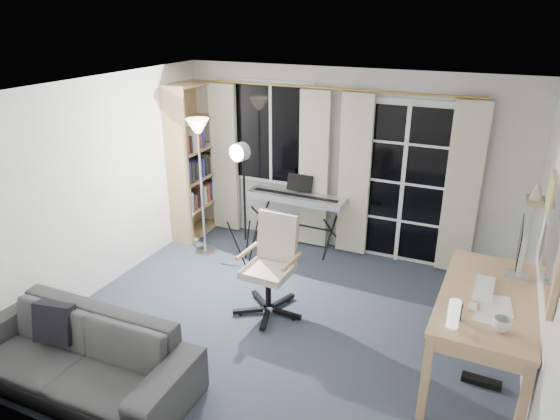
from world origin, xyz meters
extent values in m
cube|color=#353F4E|center=(0.00, 0.00, -0.01)|extent=(4.50, 4.00, 0.02)
cube|color=white|center=(-1.05, 1.98, 1.50)|extent=(1.20, 0.06, 1.40)
cube|color=black|center=(-1.05, 1.95, 1.50)|extent=(1.10, 0.02, 1.30)
cube|color=white|center=(-1.05, 1.94, 1.50)|extent=(0.04, 0.03, 1.30)
cube|color=white|center=(0.75, 1.98, 1.02)|extent=(1.32, 0.06, 2.11)
cube|color=black|center=(0.45, 1.95, 1.02)|extent=(0.55, 0.02, 1.95)
cube|color=black|center=(1.05, 1.95, 1.02)|extent=(0.55, 0.02, 1.95)
cube|color=white|center=(0.75, 1.94, 1.02)|extent=(0.05, 0.04, 2.05)
cube|color=white|center=(0.75, 1.94, 0.55)|extent=(1.15, 0.03, 0.03)
cube|color=white|center=(0.75, 1.94, 1.05)|extent=(1.15, 0.03, 0.03)
cube|color=white|center=(0.75, 1.94, 1.55)|extent=(1.15, 0.03, 0.03)
cylinder|color=gold|center=(-0.15, 1.90, 2.15)|extent=(3.50, 0.03, 0.03)
cube|color=beige|center=(-1.75, 1.88, 1.08)|extent=(0.40, 0.07, 2.10)
cube|color=beige|center=(-0.40, 1.88, 1.08)|extent=(0.40, 0.07, 2.10)
cube|color=beige|center=(0.15, 1.88, 1.08)|extent=(0.40, 0.07, 2.10)
cube|color=beige|center=(1.45, 1.88, 1.08)|extent=(0.40, 0.07, 2.10)
cube|color=tan|center=(-2.08, 1.21, 1.08)|extent=(0.35, 0.04, 2.16)
cube|color=tan|center=(-2.10, 2.18, 1.08)|extent=(0.35, 0.04, 2.16)
cube|color=tan|center=(-2.25, 1.69, 1.08)|extent=(0.06, 0.97, 2.16)
cube|color=tan|center=(-2.09, 1.69, 0.03)|extent=(0.37, 0.98, 0.03)
cube|color=tan|center=(-2.09, 1.69, 0.43)|extent=(0.37, 0.98, 0.03)
cube|color=tan|center=(-2.09, 1.69, 0.84)|extent=(0.37, 0.98, 0.03)
cube|color=tan|center=(-2.09, 1.69, 1.25)|extent=(0.37, 0.98, 0.03)
cube|color=tan|center=(-2.09, 1.69, 1.66)|extent=(0.37, 0.98, 0.03)
cube|color=tan|center=(-2.09, 1.69, 2.13)|extent=(0.37, 0.98, 0.03)
cube|color=white|center=(-2.06, 1.29, 0.59)|extent=(0.24, 0.07, 0.28)
cube|color=#954D3E|center=(-2.06, 1.40, 0.56)|extent=(0.24, 0.05, 0.22)
cube|color=#303030|center=(-2.06, 1.49, 0.57)|extent=(0.24, 0.05, 0.25)
cube|color=#954D3E|center=(-2.06, 1.57, 0.61)|extent=(0.24, 0.05, 0.32)
cube|color=white|center=(-2.07, 1.65, 0.57)|extent=(0.24, 0.06, 0.25)
cube|color=#BC5B35|center=(-2.07, 1.75, 0.58)|extent=(0.24, 0.05, 0.26)
cube|color=#3D349D|center=(-2.07, 1.84, 0.58)|extent=(0.24, 0.06, 0.26)
cube|color=#954D3E|center=(-2.08, 1.93, 0.57)|extent=(0.24, 0.04, 0.25)
cube|color=#BC5B35|center=(-2.08, 2.01, 0.58)|extent=(0.24, 0.06, 0.26)
cube|color=#303030|center=(-2.08, 2.11, 0.59)|extent=(0.24, 0.04, 0.28)
cube|color=#3D349D|center=(-2.06, 1.29, 1.01)|extent=(0.24, 0.04, 0.30)
cube|color=#303030|center=(-2.06, 1.37, 1.00)|extent=(0.24, 0.07, 0.29)
cube|color=#303030|center=(-2.06, 1.48, 0.98)|extent=(0.24, 0.05, 0.25)
cube|color=#3D349D|center=(-2.06, 1.56, 0.97)|extent=(0.24, 0.04, 0.23)
cube|color=#3D349D|center=(-2.07, 1.64, 0.98)|extent=(0.24, 0.05, 0.25)
cube|color=#303030|center=(-2.07, 1.72, 1.01)|extent=(0.24, 0.04, 0.30)
cube|color=#303030|center=(-2.07, 1.80, 0.98)|extent=(0.24, 0.06, 0.24)
cube|color=#8AA53D|center=(-2.07, 1.89, 0.98)|extent=(0.24, 0.05, 0.25)
cube|color=#954D3E|center=(-2.08, 1.98, 0.99)|extent=(0.24, 0.04, 0.26)
cube|color=#303030|center=(-2.08, 2.05, 0.98)|extent=(0.24, 0.04, 0.25)
cube|color=#BC5B35|center=(-2.06, 1.29, 1.42)|extent=(0.24, 0.05, 0.31)
cube|color=#303030|center=(-2.06, 1.38, 1.38)|extent=(0.24, 0.04, 0.23)
cube|color=white|center=(-2.06, 1.45, 1.43)|extent=(0.24, 0.04, 0.32)
cube|color=white|center=(-2.06, 1.53, 1.42)|extent=(0.24, 0.04, 0.30)
cube|color=#954D3E|center=(-2.07, 1.61, 1.39)|extent=(0.24, 0.04, 0.24)
cube|color=#3D349D|center=(-2.07, 1.69, 1.39)|extent=(0.24, 0.05, 0.25)
cylinder|color=#B2B2B7|center=(-1.64, 1.10, 0.01)|extent=(0.28, 0.28, 0.03)
cylinder|color=#B2B2B7|center=(-1.64, 1.10, 0.86)|extent=(0.03, 0.03, 1.67)
cone|color=#FFE5B2|center=(-1.64, 1.10, 1.72)|extent=(0.30, 0.30, 0.17)
cylinder|color=black|center=(-1.08, 1.71, 0.36)|extent=(0.04, 0.64, 0.58)
cylinder|color=black|center=(-1.08, 1.71, 0.36)|extent=(0.04, 0.64, 0.58)
cylinder|color=black|center=(-0.06, 1.69, 0.36)|extent=(0.04, 0.64, 0.58)
cylinder|color=black|center=(-0.06, 1.69, 0.36)|extent=(0.04, 0.64, 0.58)
cylinder|color=black|center=(-0.57, 1.70, 0.36)|extent=(1.02, 0.05, 0.02)
cube|color=silver|center=(-0.57, 1.70, 0.74)|extent=(1.33, 0.36, 0.09)
cube|color=white|center=(-0.57, 1.62, 0.78)|extent=(1.22, 0.17, 0.02)
cube|color=black|center=(-0.57, 1.66, 0.79)|extent=(1.18, 0.11, 0.01)
cube|color=black|center=(-0.57, 1.80, 0.92)|extent=(0.36, 0.08, 0.22)
cylinder|color=black|center=(-0.85, 0.94, 0.30)|extent=(0.08, 0.25, 0.66)
cylinder|color=black|center=(-0.98, 1.08, 0.30)|extent=(0.19, 0.19, 0.66)
cylinder|color=black|center=(-1.03, 0.89, 0.30)|extent=(0.25, 0.09, 0.66)
cylinder|color=black|center=(-0.95, 0.97, 0.95)|extent=(0.03, 0.03, 1.14)
cylinder|color=silver|center=(-0.96, 0.92, 1.51)|extent=(0.24, 0.17, 0.22)
cylinder|color=white|center=(-0.98, 0.85, 1.51)|extent=(0.19, 0.07, 0.19)
cube|color=black|center=(-0.02, 0.13, 0.05)|extent=(0.33, 0.06, 0.04)
cylinder|color=black|center=(0.06, 0.12, 0.03)|extent=(0.05, 0.05, 0.05)
cube|color=black|center=(-0.17, 0.34, 0.05)|extent=(0.16, 0.32, 0.04)
cylinder|color=black|center=(-0.14, 0.42, 0.03)|extent=(0.05, 0.05, 0.05)
cube|color=black|center=(-0.42, 0.27, 0.05)|extent=(0.29, 0.24, 0.04)
cylinder|color=black|center=(-0.48, 0.32, 0.03)|extent=(0.05, 0.05, 0.05)
cube|color=black|center=(-0.43, 0.01, 0.05)|extent=(0.30, 0.22, 0.04)
cylinder|color=black|center=(-0.50, -0.03, 0.03)|extent=(0.05, 0.05, 0.05)
cube|color=black|center=(-0.18, -0.08, 0.05)|extent=(0.14, 0.33, 0.04)
cylinder|color=black|center=(-0.16, -0.16, 0.03)|extent=(0.05, 0.05, 0.05)
cylinder|color=black|center=(-0.24, 0.14, 0.28)|extent=(0.06, 0.06, 0.41)
cube|color=beige|center=(-0.24, 0.14, 0.51)|extent=(0.49, 0.49, 0.08)
cube|color=beige|center=(-0.23, 0.36, 0.81)|extent=(0.45, 0.15, 0.53)
cube|color=black|center=(-0.23, 0.40, 0.83)|extent=(0.43, 0.12, 0.49)
cylinder|color=tan|center=(-0.51, 0.17, 0.67)|extent=(0.06, 0.41, 0.04)
cylinder|color=tan|center=(0.02, 0.14, 0.67)|extent=(0.06, 0.41, 0.04)
cube|color=tan|center=(1.88, -0.01, 0.81)|extent=(0.82, 1.57, 0.04)
cube|color=tan|center=(1.88, -0.01, 0.73)|extent=(0.78, 1.53, 0.11)
cube|color=tan|center=(1.51, -0.72, 0.39)|extent=(0.07, 0.07, 0.78)
cube|color=tan|center=(2.20, -0.75, 0.39)|extent=(0.07, 0.07, 0.78)
cube|color=tan|center=(1.56, 0.73, 0.39)|extent=(0.07, 0.07, 0.78)
cube|color=tan|center=(2.25, 0.71, 0.39)|extent=(0.07, 0.07, 0.78)
cube|color=silver|center=(2.08, 0.44, 0.84)|extent=(0.20, 0.14, 0.02)
cube|color=silver|center=(2.08, 0.44, 0.98)|extent=(0.05, 0.03, 0.24)
cube|color=silver|center=(2.08, 0.44, 1.16)|extent=(0.06, 0.60, 0.38)
cube|color=black|center=(2.06, 0.44, 1.16)|extent=(0.03, 0.55, 0.33)
cube|color=white|center=(1.83, 0.06, 0.84)|extent=(0.17, 0.47, 0.02)
cube|color=white|center=(1.76, -0.27, 0.84)|extent=(0.07, 0.11, 0.02)
cube|color=white|center=(1.93, -0.16, 0.83)|extent=(0.28, 0.36, 0.01)
cube|color=white|center=(1.89, -0.38, 0.83)|extent=(0.25, 0.19, 0.00)
cube|color=black|center=(1.67, -0.49, 0.90)|extent=(0.06, 0.05, 0.13)
cylinder|color=white|center=(1.64, -0.60, 0.94)|extent=(0.09, 0.09, 0.22)
cube|color=black|center=(1.94, -0.11, 0.03)|extent=(0.33, 0.10, 0.06)
imported|color=silver|center=(1.98, -0.51, 0.90)|extent=(0.14, 0.11, 0.14)
cube|color=tan|center=(2.23, -0.35, 1.55)|extent=(0.04, 0.94, 0.74)
cube|color=white|center=(2.21, -0.35, 1.55)|extent=(0.01, 0.84, 0.64)
cube|color=tan|center=(2.23, 0.55, 1.60)|extent=(0.03, 0.42, 0.32)
cube|color=#43874B|center=(2.21, 0.55, 1.60)|extent=(0.00, 0.36, 0.26)
cube|color=tan|center=(2.16, 1.05, 1.35)|extent=(0.16, 0.30, 0.02)
cone|color=beige|center=(2.16, 1.05, 1.44)|extent=(0.12, 0.12, 0.15)
imported|color=#333336|center=(-1.26, -1.55, 0.42)|extent=(2.13, 0.65, 0.83)
cube|color=black|center=(-1.57, -1.45, 0.49)|extent=(0.39, 0.26, 0.37)
camera|label=1|loc=(1.75, -4.01, 3.05)|focal=32.00mm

